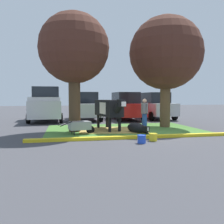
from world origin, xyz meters
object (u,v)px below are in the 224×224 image
object	(u,v)px
shade_tree_right	(166,54)
pickup_truck_black	(46,105)
bucket_yellow	(153,137)
person_handler	(144,113)
sedan_red	(125,106)
shade_tree_left	(74,49)
sedan_silver	(155,106)
cow_holstein	(109,108)
calf_lying	(137,128)
wheelbarrow	(80,126)
bucket_blue	(142,139)
hatchback_white	(85,106)

from	to	relation	value
shade_tree_right	pickup_truck_black	distance (m)	8.97
bucket_yellow	pickup_truck_black	distance (m)	10.16
person_handler	sedan_red	bearing A→B (deg)	85.76
shade_tree_left	sedan_silver	xyz separation A→B (m)	(6.41, 5.94, -2.89)
shade_tree_left	shade_tree_right	xyz separation A→B (m)	(4.95, 0.84, 0.13)
cow_holstein	pickup_truck_black	size ratio (longest dim) A/B	0.57
cow_holstein	sedan_red	bearing A→B (deg)	67.37
calf_lying	sedan_silver	size ratio (longest dim) A/B	0.29
shade_tree_right	person_handler	world-z (taller)	shade_tree_right
shade_tree_right	sedan_silver	bearing A→B (deg)	74.04
person_handler	sedan_silver	distance (m)	6.34
wheelbarrow	bucket_blue	bearing A→B (deg)	-50.95
shade_tree_right	bucket_blue	world-z (taller)	shade_tree_right
shade_tree_right	hatchback_white	world-z (taller)	shade_tree_right
bucket_blue	bucket_yellow	size ratio (longest dim) A/B	1.02
pickup_truck_black	hatchback_white	xyz separation A→B (m)	(2.78, -0.06, -0.13)
shade_tree_left	pickup_truck_black	size ratio (longest dim) A/B	1.02
pickup_truck_black	wheelbarrow	bearing A→B (deg)	-74.12
shade_tree_left	shade_tree_right	bearing A→B (deg)	9.63
cow_holstein	bucket_yellow	bearing A→B (deg)	-71.10
bucket_yellow	sedan_silver	world-z (taller)	sedan_silver
wheelbarrow	sedan_silver	bearing A→B (deg)	47.63
calf_lying	bucket_blue	bearing A→B (deg)	-103.34
shade_tree_right	pickup_truck_black	bearing A→B (deg)	142.27
sedan_red	sedan_silver	size ratio (longest dim) A/B	1.00
wheelbarrow	bucket_blue	xyz separation A→B (m)	(2.00, -2.47, -0.23)
sedan_red	sedan_silver	bearing A→B (deg)	7.57
cow_holstein	calf_lying	distance (m)	1.80
shade_tree_right	sedan_red	bearing A→B (deg)	101.69
sedan_silver	cow_holstein	bearing A→B (deg)	-129.22
shade_tree_right	bucket_blue	bearing A→B (deg)	-123.34
sedan_red	wheelbarrow	bearing A→B (deg)	-120.14
person_handler	wheelbarrow	bearing A→B (deg)	-161.21
wheelbarrow	bucket_yellow	bearing A→B (deg)	-39.71
shade_tree_right	bucket_yellow	xyz separation A→B (m)	(-2.19, -3.84, -3.86)
person_handler	sedan_red	distance (m)	5.36
shade_tree_right	person_handler	xyz separation A→B (m)	(-1.38, -0.56, -3.17)
wheelbarrow	sedan_red	distance (m)	7.52
cow_holstein	sedan_silver	bearing A→B (deg)	50.78
person_handler	shade_tree_right	bearing A→B (deg)	22.08
pickup_truck_black	hatchback_white	world-z (taller)	pickup_truck_black
hatchback_white	sedan_silver	xyz separation A→B (m)	(5.40, -0.04, 0.00)
shade_tree_right	cow_holstein	size ratio (longest dim) A/B	1.93
wheelbarrow	pickup_truck_black	size ratio (longest dim) A/B	0.30
bucket_yellow	sedan_silver	distance (m)	9.69
person_handler	wheelbarrow	size ratio (longest dim) A/B	0.97
sedan_silver	sedan_red	bearing A→B (deg)	-172.43
shade_tree_left	wheelbarrow	bearing A→B (deg)	-77.02
bucket_blue	pickup_truck_black	distance (m)	10.23
shade_tree_right	wheelbarrow	bearing A→B (deg)	-160.24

